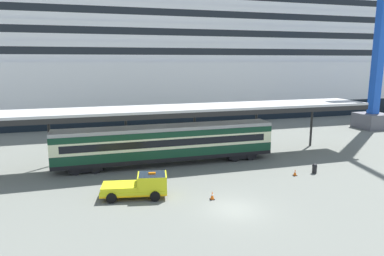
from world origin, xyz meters
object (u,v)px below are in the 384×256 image
(train_carriage, at_px, (167,143))
(cruise_ship, at_px, (217,43))
(service_truck, at_px, (141,185))
(quay_bollard, at_px, (315,168))
(traffic_cone_mid, at_px, (295,172))
(dockside_crane, at_px, (384,21))
(traffic_cone_near, at_px, (212,195))

(train_carriage, bearing_deg, cruise_ship, 62.36)
(service_truck, distance_m, quay_bollard, 17.09)
(traffic_cone_mid, distance_m, dockside_crane, 34.89)
(service_truck, bearing_deg, train_carriage, 64.43)
(traffic_cone_mid, xyz_separation_m, dockside_crane, (25.49, 17.32, 16.35))
(dockside_crane, bearing_deg, service_truck, -155.37)
(dockside_crane, bearing_deg, quay_bollard, -143.53)
(cruise_ship, relative_size, dockside_crane, 3.16)
(cruise_ship, distance_m, train_carriage, 41.36)
(train_carriage, bearing_deg, quay_bollard, -27.90)
(cruise_ship, xyz_separation_m, traffic_cone_mid, (-7.48, -42.12, -14.01))
(train_carriage, bearing_deg, traffic_cone_mid, -32.96)
(service_truck, xyz_separation_m, traffic_cone_mid, (14.82, 1.16, -0.68))
(traffic_cone_near, xyz_separation_m, dockside_crane, (34.99, 20.59, 16.33))
(dockside_crane, xyz_separation_m, quay_bollard, (-23.27, -17.20, -16.15))
(traffic_cone_near, bearing_deg, dockside_crane, 30.47)
(cruise_ship, bearing_deg, traffic_cone_near, -110.50)
(traffic_cone_near, distance_m, quay_bollard, 12.20)
(cruise_ship, height_order, train_carriage, cruise_ship)
(cruise_ship, bearing_deg, traffic_cone_mid, -100.06)
(service_truck, bearing_deg, traffic_cone_near, -21.62)
(traffic_cone_near, bearing_deg, cruise_ship, 69.50)
(traffic_cone_mid, bearing_deg, train_carriage, 147.04)
(service_truck, relative_size, dockside_crane, 0.10)
(quay_bollard, bearing_deg, service_truck, -175.70)
(dockside_crane, bearing_deg, traffic_cone_near, -149.53)
(traffic_cone_near, height_order, quay_bollard, quay_bollard)
(traffic_cone_near, bearing_deg, train_carriage, 97.65)
(traffic_cone_near, distance_m, traffic_cone_mid, 10.04)
(service_truck, bearing_deg, traffic_cone_mid, 4.48)
(service_truck, height_order, traffic_cone_mid, service_truck)
(traffic_cone_mid, relative_size, dockside_crane, 0.01)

